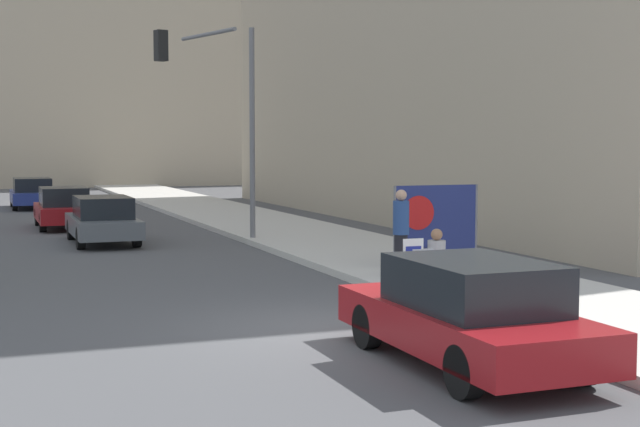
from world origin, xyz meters
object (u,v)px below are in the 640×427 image
(jogger_on_sidewalk, at_px, (401,232))
(parked_car_curbside, at_px, (468,313))
(car_on_road_nearest, at_px, (103,220))
(car_on_road_midblock, at_px, (64,208))
(car_on_road_distant, at_px, (32,193))
(seated_protester, at_px, (438,259))
(protest_banner, at_px, (435,224))
(traffic_light_pole, at_px, (221,96))

(jogger_on_sidewalk, distance_m, parked_car_curbside, 6.94)
(car_on_road_nearest, relative_size, car_on_road_midblock, 1.08)
(jogger_on_sidewalk, relative_size, car_on_road_nearest, 0.40)
(car_on_road_midblock, relative_size, car_on_road_distant, 0.91)
(parked_car_curbside, relative_size, car_on_road_distant, 0.96)
(seated_protester, bearing_deg, car_on_road_midblock, 112.51)
(protest_banner, height_order, parked_car_curbside, protest_banner)
(car_on_road_distant, bearing_deg, seated_protester, -78.59)
(protest_banner, distance_m, parked_car_curbside, 8.53)
(seated_protester, bearing_deg, jogger_on_sidewalk, 89.69)
(parked_car_curbside, height_order, car_on_road_midblock, car_on_road_midblock)
(protest_banner, xyz_separation_m, car_on_road_distant, (-7.42, 25.44, -0.44))
(parked_car_curbside, distance_m, car_on_road_nearest, 17.03)
(car_on_road_distant, bearing_deg, jogger_on_sidewalk, -77.29)
(protest_banner, height_order, car_on_road_nearest, protest_banner)
(seated_protester, bearing_deg, car_on_road_nearest, 116.55)
(protest_banner, xyz_separation_m, car_on_road_midblock, (-6.92, 14.62, -0.42))
(seated_protester, xyz_separation_m, jogger_on_sidewalk, (0.22, 2.01, 0.31))
(seated_protester, distance_m, protest_banner, 3.57)
(traffic_light_pole, bearing_deg, parked_car_curbside, -92.18)
(car_on_road_midblock, xyz_separation_m, car_on_road_distant, (-0.49, 10.82, -0.01))
(seated_protester, xyz_separation_m, protest_banner, (1.64, 3.15, 0.35))
(car_on_road_distant, bearing_deg, car_on_road_nearest, -85.93)
(car_on_road_midblock, bearing_deg, seated_protester, -73.46)
(car_on_road_midblock, distance_m, car_on_road_distant, 10.83)
(traffic_light_pole, relative_size, car_on_road_midblock, 1.47)
(protest_banner, xyz_separation_m, traffic_light_pole, (-3.07, 7.36, 3.19))
(seated_protester, relative_size, parked_car_curbside, 0.27)
(protest_banner, relative_size, car_on_road_nearest, 0.47)
(traffic_light_pole, xyz_separation_m, car_on_road_distant, (-4.35, 18.08, -3.63))
(seated_protester, relative_size, car_on_road_distant, 0.26)
(traffic_light_pole, relative_size, car_on_road_distant, 1.33)
(jogger_on_sidewalk, xyz_separation_m, car_on_road_midblock, (-5.50, 15.76, -0.39))
(protest_banner, bearing_deg, jogger_on_sidewalk, -141.31)
(parked_car_curbside, distance_m, car_on_road_midblock, 22.56)
(jogger_on_sidewalk, distance_m, protest_banner, 1.82)
(traffic_light_pole, relative_size, parked_car_curbside, 1.40)
(seated_protester, height_order, protest_banner, protest_banner)
(protest_banner, relative_size, car_on_road_midblock, 0.51)
(traffic_light_pole, bearing_deg, car_on_road_nearest, 150.97)
(seated_protester, height_order, car_on_road_nearest, car_on_road_nearest)
(parked_car_curbside, bearing_deg, protest_banner, 64.70)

